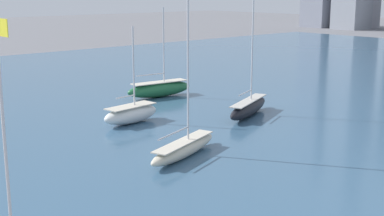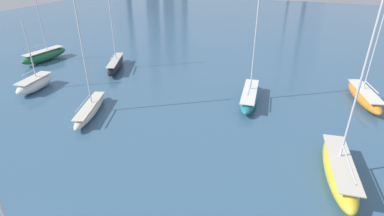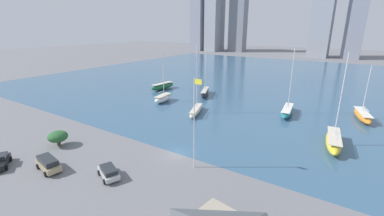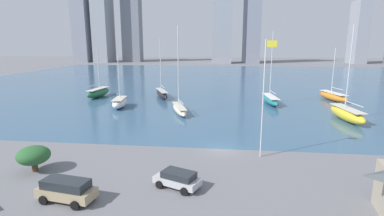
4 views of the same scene
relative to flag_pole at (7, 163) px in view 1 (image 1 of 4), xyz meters
name	(u,v)px [view 1 (image 1 of 4)]	position (x,y,z in m)	size (l,w,h in m)	color
flag_pole	(7,163)	(0.00, 0.00, 0.00)	(1.24, 0.14, 13.38)	silver
sailboat_green	(160,89)	(-35.33, 35.74, -6.07)	(3.35, 10.02, 12.03)	#236B3D
sailboat_cream	(184,147)	(-12.87, 20.83, -6.31)	(4.98, 10.15, 16.05)	beige
sailboat_white	(131,114)	(-25.80, 24.31, -6.14)	(3.38, 7.55, 10.50)	white
sailboat_black	(249,107)	(-19.65, 36.53, -6.16)	(5.78, 10.55, 13.98)	black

